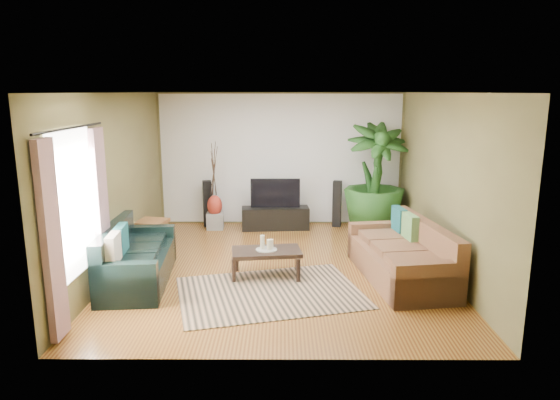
{
  "coord_description": "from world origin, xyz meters",
  "views": [
    {
      "loc": [
        0.03,
        -7.44,
        2.72
      ],
      "look_at": [
        0.0,
        0.2,
        1.05
      ],
      "focal_mm": 32.0,
      "sensor_mm": 36.0,
      "label": 1
    }
  ],
  "objects_px": {
    "tv_stand": "(275,218)",
    "side_table": "(152,234)",
    "coffee_table": "(267,263)",
    "speaker_left": "(207,204)",
    "television": "(275,193)",
    "speaker_right": "(337,204)",
    "sofa_right": "(400,251)",
    "pedestal": "(215,221)",
    "sofa_left": "(138,254)",
    "vase": "(215,206)",
    "potted_plant": "(375,178)"
  },
  "relations": [
    {
      "from": "tv_stand",
      "to": "side_table",
      "type": "height_order",
      "value": "side_table"
    },
    {
      "from": "pedestal",
      "to": "sofa_left",
      "type": "bearing_deg",
      "value": -104.32
    },
    {
      "from": "television",
      "to": "potted_plant",
      "type": "relative_size",
      "value": 0.46
    },
    {
      "from": "sofa_left",
      "to": "speaker_left",
      "type": "distance_m",
      "value": 3.14
    },
    {
      "from": "sofa_left",
      "to": "coffee_table",
      "type": "distance_m",
      "value": 1.88
    },
    {
      "from": "sofa_left",
      "to": "potted_plant",
      "type": "bearing_deg",
      "value": -60.33
    },
    {
      "from": "sofa_left",
      "to": "tv_stand",
      "type": "height_order",
      "value": "sofa_left"
    },
    {
      "from": "coffee_table",
      "to": "vase",
      "type": "distance_m",
      "value": 2.9
    },
    {
      "from": "speaker_left",
      "to": "sofa_left",
      "type": "bearing_deg",
      "value": -113.42
    },
    {
      "from": "speaker_right",
      "to": "vase",
      "type": "bearing_deg",
      "value": -162.55
    },
    {
      "from": "sofa_right",
      "to": "television",
      "type": "bearing_deg",
      "value": -153.89
    },
    {
      "from": "sofa_left",
      "to": "coffee_table",
      "type": "xyz_separation_m",
      "value": [
        1.85,
        0.21,
        -0.22
      ]
    },
    {
      "from": "speaker_left",
      "to": "vase",
      "type": "distance_m",
      "value": 0.28
    },
    {
      "from": "sofa_right",
      "to": "side_table",
      "type": "height_order",
      "value": "sofa_right"
    },
    {
      "from": "sofa_left",
      "to": "sofa_right",
      "type": "distance_m",
      "value": 3.83
    },
    {
      "from": "coffee_table",
      "to": "television",
      "type": "relative_size",
      "value": 1.04
    },
    {
      "from": "speaker_left",
      "to": "side_table",
      "type": "relative_size",
      "value": 1.84
    },
    {
      "from": "potted_plant",
      "to": "vase",
      "type": "height_order",
      "value": "potted_plant"
    },
    {
      "from": "sofa_left",
      "to": "vase",
      "type": "height_order",
      "value": "sofa_left"
    },
    {
      "from": "tv_stand",
      "to": "pedestal",
      "type": "xyz_separation_m",
      "value": [
        -1.22,
        0.01,
        -0.06
      ]
    },
    {
      "from": "speaker_left",
      "to": "side_table",
      "type": "distance_m",
      "value": 1.71
    },
    {
      "from": "speaker_right",
      "to": "pedestal",
      "type": "bearing_deg",
      "value": -162.55
    },
    {
      "from": "television",
      "to": "potted_plant",
      "type": "distance_m",
      "value": 1.98
    },
    {
      "from": "sofa_right",
      "to": "pedestal",
      "type": "height_order",
      "value": "sofa_right"
    },
    {
      "from": "speaker_right",
      "to": "side_table",
      "type": "distance_m",
      "value": 3.73
    },
    {
      "from": "coffee_table",
      "to": "pedestal",
      "type": "height_order",
      "value": "coffee_table"
    },
    {
      "from": "speaker_right",
      "to": "potted_plant",
      "type": "height_order",
      "value": "potted_plant"
    },
    {
      "from": "side_table",
      "to": "potted_plant",
      "type": "bearing_deg",
      "value": 15.38
    },
    {
      "from": "television",
      "to": "speaker_right",
      "type": "bearing_deg",
      "value": 9.32
    },
    {
      "from": "potted_plant",
      "to": "side_table",
      "type": "height_order",
      "value": "potted_plant"
    },
    {
      "from": "speaker_right",
      "to": "vase",
      "type": "xyz_separation_m",
      "value": [
        -2.47,
        -0.21,
        0.01
      ]
    },
    {
      "from": "pedestal",
      "to": "television",
      "type": "bearing_deg",
      "value": 0.28
    },
    {
      "from": "sofa_left",
      "to": "potted_plant",
      "type": "height_order",
      "value": "potted_plant"
    },
    {
      "from": "tv_stand",
      "to": "coffee_table",
      "type": "bearing_deg",
      "value": -96.54
    },
    {
      "from": "speaker_left",
      "to": "television",
      "type": "bearing_deg",
      "value": -21.64
    },
    {
      "from": "potted_plant",
      "to": "vase",
      "type": "bearing_deg",
      "value": 176.75
    },
    {
      "from": "speaker_left",
      "to": "sofa_right",
      "type": "bearing_deg",
      "value": -55.21
    },
    {
      "from": "sofa_left",
      "to": "pedestal",
      "type": "xyz_separation_m",
      "value": [
        0.73,
        2.87,
        -0.26
      ]
    },
    {
      "from": "sofa_right",
      "to": "vase",
      "type": "relative_size",
      "value": 5.16
    },
    {
      "from": "potted_plant",
      "to": "pedestal",
      "type": "bearing_deg",
      "value": 176.75
    },
    {
      "from": "sofa_left",
      "to": "speaker_left",
      "type": "relative_size",
      "value": 2.07
    },
    {
      "from": "sofa_left",
      "to": "speaker_left",
      "type": "height_order",
      "value": "speaker_left"
    },
    {
      "from": "sofa_right",
      "to": "speaker_right",
      "type": "bearing_deg",
      "value": -176.48
    },
    {
      "from": "sofa_right",
      "to": "speaker_left",
      "type": "relative_size",
      "value": 2.3
    },
    {
      "from": "tv_stand",
      "to": "speaker_left",
      "type": "height_order",
      "value": "speaker_left"
    },
    {
      "from": "coffee_table",
      "to": "speaker_left",
      "type": "xyz_separation_m",
      "value": [
        -1.3,
        2.87,
        0.26
      ]
    },
    {
      "from": "coffee_table",
      "to": "speaker_left",
      "type": "height_order",
      "value": "speaker_left"
    },
    {
      "from": "speaker_right",
      "to": "vase",
      "type": "height_order",
      "value": "speaker_right"
    },
    {
      "from": "sofa_left",
      "to": "side_table",
      "type": "relative_size",
      "value": 3.8
    },
    {
      "from": "sofa_right",
      "to": "speaker_right",
      "type": "height_order",
      "value": "speaker_right"
    }
  ]
}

